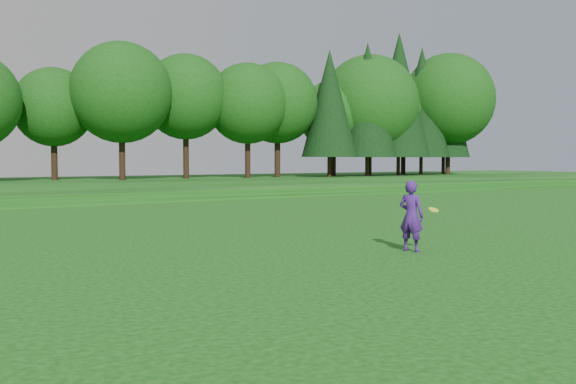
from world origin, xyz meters
TOP-DOWN VIEW (x-y plane):
  - ground at (0.00, 0.00)m, footprint 140.00×140.00m
  - berm at (0.00, 34.00)m, footprint 130.00×30.00m
  - walking_path at (0.00, 20.00)m, footprint 130.00×1.60m
  - treeline at (0.00, 38.00)m, footprint 104.00×7.00m
  - woman at (2.55, -0.04)m, footprint 0.72×0.94m

SIDE VIEW (x-z plane):
  - ground at x=0.00m, z-range 0.00..0.00m
  - walking_path at x=0.00m, z-range 0.00..0.04m
  - berm at x=0.00m, z-range 0.00..0.60m
  - woman at x=2.55m, z-range 0.00..1.73m
  - treeline at x=0.00m, z-range 0.60..15.60m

